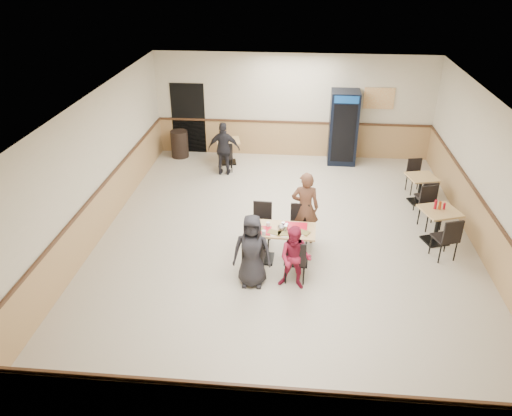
# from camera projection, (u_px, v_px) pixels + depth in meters

# --- Properties ---
(ground) EXTENTS (10.00, 10.00, 0.00)m
(ground) POSITION_uv_depth(u_px,v_px,m) (285.00, 241.00, 10.68)
(ground) COLOR beige
(ground) RESTS_ON ground
(room_shell) EXTENTS (10.00, 10.00, 10.00)m
(room_shell) POSITION_uv_depth(u_px,v_px,m) (360.00, 172.00, 12.51)
(room_shell) COLOR silver
(room_shell) RESTS_ON ground
(main_table) EXTENTS (1.40, 0.74, 0.73)m
(main_table) POSITION_uv_depth(u_px,v_px,m) (280.00, 240.00, 9.80)
(main_table) COLOR black
(main_table) RESTS_ON ground
(main_chairs) EXTENTS (1.28, 1.65, 0.93)m
(main_chairs) POSITION_uv_depth(u_px,v_px,m) (278.00, 240.00, 9.82)
(main_chairs) COLOR black
(main_chairs) RESTS_ON ground
(diner_woman_left) EXTENTS (0.71, 0.46, 1.43)m
(diner_woman_left) POSITION_uv_depth(u_px,v_px,m) (252.00, 251.00, 9.02)
(diner_woman_left) COLOR black
(diner_woman_left) RESTS_ON ground
(diner_woman_right) EXTENTS (0.68, 0.58, 1.25)m
(diner_woman_right) POSITION_uv_depth(u_px,v_px,m) (295.00, 258.00, 8.97)
(diner_woman_right) COLOR maroon
(diner_woman_right) RESTS_ON ground
(diner_man_opposite) EXTENTS (0.58, 0.38, 1.59)m
(diner_man_opposite) POSITION_uv_depth(u_px,v_px,m) (305.00, 208.00, 10.34)
(diner_man_opposite) COLOR brown
(diner_man_opposite) RESTS_ON ground
(lone_diner) EXTENTS (0.87, 0.37, 1.47)m
(lone_diner) POSITION_uv_depth(u_px,v_px,m) (224.00, 149.00, 13.48)
(lone_diner) COLOR black
(lone_diner) RESTS_ON ground
(tabletop_clutter) EXTENTS (1.21, 0.59, 0.12)m
(tabletop_clutter) POSITION_uv_depth(u_px,v_px,m) (276.00, 229.00, 9.64)
(tabletop_clutter) COLOR red
(tabletop_clutter) RESTS_ON main_table
(side_table_near) EXTENTS (0.90, 0.90, 0.76)m
(side_table_near) POSITION_uv_depth(u_px,v_px,m) (438.00, 221.00, 10.44)
(side_table_near) COLOR black
(side_table_near) RESTS_ON ground
(side_table_near_chair_south) EXTENTS (0.57, 0.57, 0.96)m
(side_table_near_chair_south) POSITION_uv_depth(u_px,v_px,m) (445.00, 237.00, 9.91)
(side_table_near_chair_south) COLOR black
(side_table_near_chair_south) RESTS_ON ground
(side_table_near_chair_north) EXTENTS (0.57, 0.57, 0.96)m
(side_table_near_chair_north) POSITION_uv_depth(u_px,v_px,m) (432.00, 208.00, 10.98)
(side_table_near_chair_north) COLOR black
(side_table_near_chair_north) RESTS_ON ground
(side_table_far) EXTENTS (0.79, 0.79, 0.70)m
(side_table_far) POSITION_uv_depth(u_px,v_px,m) (421.00, 185.00, 12.08)
(side_table_far) COLOR black
(side_table_far) RESTS_ON ground
(side_table_far_chair_south) EXTENTS (0.49, 0.49, 0.88)m
(side_table_far_chair_south) POSITION_uv_depth(u_px,v_px,m) (425.00, 196.00, 11.60)
(side_table_far_chair_south) COLOR black
(side_table_far_chair_south) RESTS_ON ground
(side_table_far_chair_north) EXTENTS (0.49, 0.49, 0.88)m
(side_table_far_chair_north) POSITION_uv_depth(u_px,v_px,m) (416.00, 177.00, 12.58)
(side_table_far_chair_north) COLOR black
(side_table_far_chair_north) RESTS_ON ground
(condiment_caddy) EXTENTS (0.23, 0.06, 0.20)m
(condiment_caddy) POSITION_uv_depth(u_px,v_px,m) (439.00, 205.00, 10.32)
(condiment_caddy) COLOR #A80C1C
(condiment_caddy) RESTS_ON side_table_near
(back_table) EXTENTS (0.77, 0.77, 0.70)m
(back_table) POSITION_uv_depth(u_px,v_px,m) (228.00, 148.00, 14.31)
(back_table) COLOR black
(back_table) RESTS_ON ground
(back_table_chair_lone) EXTENTS (0.48, 0.48, 0.88)m
(back_table_chair_lone) POSITION_uv_depth(u_px,v_px,m) (226.00, 156.00, 13.83)
(back_table_chair_lone) COLOR black
(back_table_chair_lone) RESTS_ON ground
(pepsi_cooler) EXTENTS (0.80, 0.81, 2.08)m
(pepsi_cooler) POSITION_uv_depth(u_px,v_px,m) (343.00, 127.00, 14.12)
(pepsi_cooler) COLOR black
(pepsi_cooler) RESTS_ON ground
(trash_bin) EXTENTS (0.50, 0.50, 0.80)m
(trash_bin) POSITION_uv_depth(u_px,v_px,m) (180.00, 144.00, 14.77)
(trash_bin) COLOR black
(trash_bin) RESTS_ON ground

